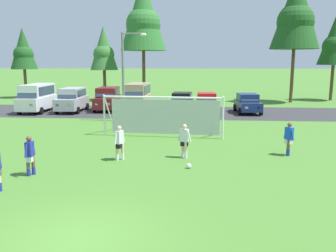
# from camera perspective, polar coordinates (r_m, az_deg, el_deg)

# --- Properties ---
(ground_plane) EXTENTS (400.00, 400.00, 0.00)m
(ground_plane) POSITION_cam_1_polar(r_m,az_deg,el_deg) (24.17, -2.81, -0.68)
(ground_plane) COLOR #477A2D
(parking_lot_strip) EXTENTS (52.00, 8.40, 0.01)m
(parking_lot_strip) POSITION_cam_1_polar(r_m,az_deg,el_deg) (32.76, -0.84, 2.24)
(parking_lot_strip) COLOR #333335
(parking_lot_strip) RESTS_ON ground
(soccer_ball) EXTENTS (0.22, 0.22, 0.22)m
(soccer_ball) POSITION_cam_1_polar(r_m,az_deg,el_deg) (15.70, 3.35, -6.34)
(soccer_ball) COLOR white
(soccer_ball) RESTS_ON ground
(soccer_goal) EXTENTS (7.54, 2.48, 2.57)m
(soccer_goal) POSITION_cam_1_polar(r_m,az_deg,el_deg) (22.57, -0.60, 1.87)
(soccer_goal) COLOR white
(soccer_goal) RESTS_ON ground
(player_striker_near) EXTENTS (0.27, 0.73, 1.64)m
(player_striker_near) POSITION_cam_1_polar(r_m,az_deg,el_deg) (15.61, -21.08, -4.41)
(player_striker_near) COLOR brown
(player_striker_near) RESTS_ON ground
(player_midfield_center) EXTENTS (0.70, 0.38, 1.64)m
(player_midfield_center) POSITION_cam_1_polar(r_m,az_deg,el_deg) (17.21, 2.62, -2.40)
(player_midfield_center) COLOR beige
(player_midfield_center) RESTS_ON ground
(player_defender_far) EXTENTS (0.43, 0.68, 1.64)m
(player_defender_far) POSITION_cam_1_polar(r_m,az_deg,el_deg) (16.95, -7.71, -2.68)
(player_defender_far) COLOR beige
(player_defender_far) RESTS_ON ground
(player_winger_left) EXTENTS (0.41, 0.70, 1.64)m
(player_winger_left) POSITION_cam_1_polar(r_m,az_deg,el_deg) (18.63, 18.65, -1.95)
(player_winger_left) COLOR brown
(player_winger_left) RESTS_ON ground
(parked_car_slot_far_left) EXTENTS (2.25, 4.83, 2.52)m
(parked_car_slot_far_left) POSITION_cam_1_polar(r_m,az_deg,el_deg) (34.83, -20.10, 4.31)
(parked_car_slot_far_left) COLOR silver
(parked_car_slot_far_left) RESTS_ON ground
(parked_car_slot_left) EXTENTS (2.20, 4.63, 2.16)m
(parked_car_slot_left) POSITION_cam_1_polar(r_m,az_deg,el_deg) (34.09, -14.98, 4.09)
(parked_car_slot_left) COLOR #B2B2BC
(parked_car_slot_left) RESTS_ON ground
(parked_car_slot_center_left) EXTENTS (2.30, 4.68, 2.16)m
(parked_car_slot_center_left) POSITION_cam_1_polar(r_m,az_deg,el_deg) (34.31, -9.53, 4.33)
(parked_car_slot_center_left) COLOR maroon
(parked_car_slot_center_left) RESTS_ON ground
(parked_car_slot_center) EXTENTS (2.30, 4.85, 2.52)m
(parked_car_slot_center) POSITION_cam_1_polar(r_m,az_deg,el_deg) (34.00, -4.84, 4.77)
(parked_car_slot_center) COLOR tan
(parked_car_slot_center) RESTS_ON ground
(parked_car_slot_center_right) EXTENTS (2.29, 4.33, 1.72)m
(parked_car_slot_center_right) POSITION_cam_1_polar(r_m,az_deg,el_deg) (33.33, 2.23, 3.88)
(parked_car_slot_center_right) COLOR black
(parked_car_slot_center_right) RESTS_ON ground
(parked_car_slot_right) EXTENTS (2.09, 4.23, 1.72)m
(parked_car_slot_right) POSITION_cam_1_polar(r_m,az_deg,el_deg) (33.15, 6.13, 3.80)
(parked_car_slot_right) COLOR red
(parked_car_slot_right) RESTS_ON ground
(parked_car_slot_far_right) EXTENTS (2.24, 4.30, 1.72)m
(parked_car_slot_far_right) POSITION_cam_1_polar(r_m,az_deg,el_deg) (32.86, 12.55, 3.55)
(parked_car_slot_far_right) COLOR navy
(parked_car_slot_far_right) RESTS_ON ground
(tree_left_edge) EXTENTS (3.23, 3.23, 8.62)m
(tree_left_edge) POSITION_cam_1_polar(r_m,az_deg,el_deg) (48.85, -22.02, 11.12)
(tree_left_edge) COLOR brown
(tree_left_edge) RESTS_ON ground
(tree_mid_left) EXTENTS (3.21, 3.21, 8.56)m
(tree_mid_left) POSITION_cam_1_polar(r_m,az_deg,el_deg) (43.04, -10.19, 11.85)
(tree_mid_left) COLOR brown
(tree_mid_left) RESTS_ON ground
(tree_center_back) EXTENTS (5.18, 5.18, 13.81)m
(tree_center_back) POSITION_cam_1_polar(r_m,az_deg,el_deg) (41.85, -3.97, 17.02)
(tree_center_back) COLOR brown
(tree_center_back) RESTS_ON ground
(tree_mid_right) EXTENTS (5.30, 5.30, 14.12)m
(tree_mid_right) POSITION_cam_1_polar(r_m,az_deg,el_deg) (42.85, 19.67, 16.60)
(tree_mid_right) COLOR brown
(tree_mid_right) RESTS_ON ground
(tree_right_edge) EXTENTS (3.74, 3.74, 9.97)m
(tree_right_edge) POSITION_cam_1_polar(r_m,az_deg,el_deg) (46.59, 25.03, 12.13)
(tree_right_edge) COLOR brown
(tree_right_edge) RESTS_ON ground
(street_lamp) EXTENTS (2.00, 0.32, 6.71)m
(street_lamp) POSITION_cam_1_polar(r_m,az_deg,el_deg) (27.74, -6.76, 7.94)
(street_lamp) COLOR slate
(street_lamp) RESTS_ON ground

